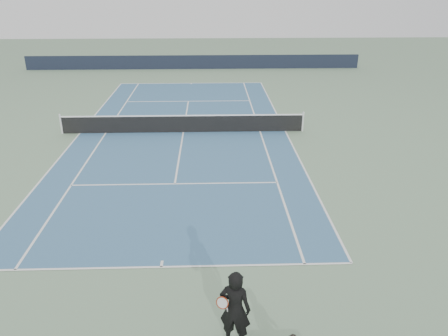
{
  "coord_description": "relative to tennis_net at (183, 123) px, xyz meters",
  "views": [
    {
      "loc": [
        1.45,
        -22.2,
        7.56
      ],
      "look_at": [
        1.94,
        -7.37,
        1.1
      ],
      "focal_mm": 35.0,
      "sensor_mm": 36.0,
      "label": 1
    }
  ],
  "objects": [
    {
      "name": "ground",
      "position": [
        0.0,
        0.0,
        -0.5
      ],
      "size": [
        80.0,
        80.0,
        0.0
      ],
      "primitive_type": "plane",
      "color": "slate"
    },
    {
      "name": "court_surface",
      "position": [
        0.0,
        0.0,
        -0.5
      ],
      "size": [
        10.97,
        23.77,
        0.01
      ],
      "primitive_type": "cube",
      "color": "#396388",
      "rests_on": "ground"
    },
    {
      "name": "tennis_net",
      "position": [
        0.0,
        0.0,
        0.0
      ],
      "size": [
        12.9,
        0.1,
        1.07
      ],
      "color": "silver",
      "rests_on": "ground"
    },
    {
      "name": "windscreen_far",
      "position": [
        0.0,
        17.88,
        0.1
      ],
      "size": [
        30.0,
        0.25,
        1.2
      ],
      "primitive_type": "cube",
      "color": "black",
      "rests_on": "ground"
    },
    {
      "name": "tennis_player",
      "position": [
        1.94,
        -14.74,
        0.46
      ],
      "size": [
        0.88,
        0.72,
        1.93
      ],
      "color": "black",
      "rests_on": "ground"
    }
  ]
}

